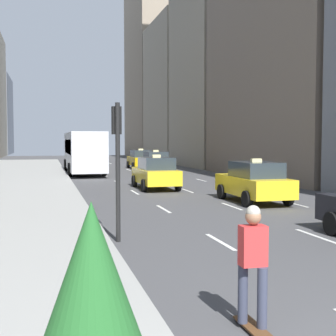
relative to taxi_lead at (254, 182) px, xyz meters
The scene contains 11 objects.
sidewalk_left 16.34m from the taxi_lead, 132.38° to the left, with size 8.00×66.00×0.15m, color #9E9E99.
lane_markings 8.22m from the taxi_lead, 99.86° to the left, with size 5.72×56.00×0.01m.
building_row_right 29.86m from the taxi_lead, 72.86° to the left, with size 6.00×77.43×34.10m.
taxi_lead is the anchor object (origin of this frame).
taxi_second 6.96m from the taxi_lead, 113.74° to the left, with size 2.02×4.40×1.87m.
taxi_third 18.46m from the taxi_lead, 90.00° to the left, with size 2.02×4.40×1.87m.
taxi_fourth 24.54m from the taxi_lead, 90.00° to the left, with size 2.02×4.40×1.87m.
city_bus 20.45m from the taxi_lead, 105.94° to the left, with size 2.80×11.61×3.25m.
skateboarder 13.64m from the taxi_lead, 115.19° to the right, with size 0.36×0.80×1.75m.
planter_with_shrub 16.28m from the taxi_lead, 120.13° to the right, with size 1.00×1.00×1.95m.
traffic_light_pole 9.26m from the taxi_lead, 137.66° to the right, with size 0.24×0.42×3.60m.
Camera 1 is at (-4.55, -3.24, 2.63)m, focal length 50.00 mm.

